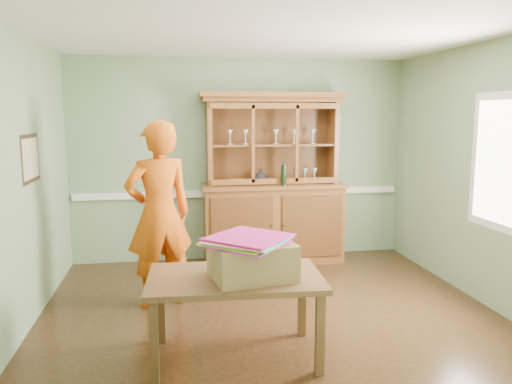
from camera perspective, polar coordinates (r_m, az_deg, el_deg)
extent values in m
plane|color=#452C16|center=(5.15, 1.48, -13.54)|extent=(4.50, 4.50, 0.00)
plane|color=white|center=(4.81, 1.61, 17.70)|extent=(4.50, 4.50, 0.00)
plane|color=gray|center=(6.76, -1.74, 3.69)|extent=(4.50, 0.00, 4.50)
plane|color=gray|center=(4.89, -25.30, 0.84)|extent=(0.00, 4.00, 4.00)
plane|color=gray|center=(5.67, 24.45, 1.89)|extent=(0.00, 4.00, 4.00)
plane|color=gray|center=(2.89, 9.25, -3.48)|extent=(4.50, 0.00, 4.50)
cube|color=white|center=(6.79, -1.69, -0.12)|extent=(4.41, 0.05, 0.08)
cube|color=#301F13|center=(5.15, -24.34, 3.51)|extent=(0.03, 0.60, 0.46)
cube|color=#BDB38A|center=(5.15, -24.28, 3.51)|extent=(0.01, 0.52, 0.38)
cube|color=white|center=(5.40, 26.14, 3.07)|extent=(0.03, 0.96, 1.36)
cube|color=white|center=(5.40, 26.09, 3.07)|extent=(0.01, 0.80, 1.20)
cube|color=brown|center=(6.68, 1.95, -3.70)|extent=(1.82, 0.56, 1.01)
cube|color=brown|center=(6.58, 1.99, 0.77)|extent=(1.89, 0.62, 0.04)
cube|color=brown|center=(6.79, 1.56, 5.71)|extent=(1.72, 0.04, 1.06)
cube|color=brown|center=(6.50, -5.38, 5.53)|extent=(0.06, 0.39, 1.06)
cube|color=brown|center=(6.83, 8.73, 5.63)|extent=(0.06, 0.39, 1.06)
cube|color=brown|center=(6.61, 1.87, 10.50)|extent=(1.82, 0.45, 0.06)
cube|color=brown|center=(6.59, 1.91, 11.03)|extent=(1.91, 0.49, 0.06)
cube|color=brown|center=(6.62, 1.85, 5.40)|extent=(1.60, 0.33, 0.03)
imported|color=#B2B2B7|center=(6.63, 0.54, 1.85)|extent=(0.19, 0.19, 0.19)
imported|color=gold|center=(6.59, -2.06, 1.20)|extent=(0.22, 0.22, 0.05)
cylinder|color=black|center=(6.41, 3.19, 2.19)|extent=(0.07, 0.07, 0.32)
cube|color=brown|center=(4.04, -2.41, -9.83)|extent=(1.43, 0.91, 0.05)
cube|color=brown|center=(3.86, -11.58, -16.45)|extent=(0.07, 0.07, 0.64)
cube|color=brown|center=(4.48, -10.77, -12.74)|extent=(0.07, 0.07, 0.64)
cube|color=brown|center=(3.94, 7.32, -15.79)|extent=(0.07, 0.07, 0.64)
cube|color=brown|center=(4.55, 5.27, -12.27)|extent=(0.07, 0.07, 0.64)
cube|color=#A58455|center=(3.93, -0.43, -7.80)|extent=(0.68, 0.58, 0.29)
cube|color=#C821D8|center=(3.86, -1.01, -5.84)|extent=(0.74, 0.74, 0.01)
cube|color=#E5FA1F|center=(3.86, -1.01, -5.71)|extent=(0.74, 0.74, 0.01)
cube|color=green|center=(3.86, -1.01, -5.58)|extent=(0.74, 0.74, 0.01)
cube|color=#2ED2D9|center=(3.85, -1.01, -5.45)|extent=(0.74, 0.74, 0.01)
cube|color=pink|center=(3.85, -1.01, -5.32)|extent=(0.74, 0.74, 0.01)
cube|color=#C31D66|center=(3.85, -1.01, -5.19)|extent=(0.74, 0.74, 0.01)
cube|color=#D82188|center=(3.85, -1.01, -5.06)|extent=(0.74, 0.74, 0.01)
imported|color=#DC580D|center=(5.17, -11.03, -2.54)|extent=(0.81, 0.66, 1.91)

